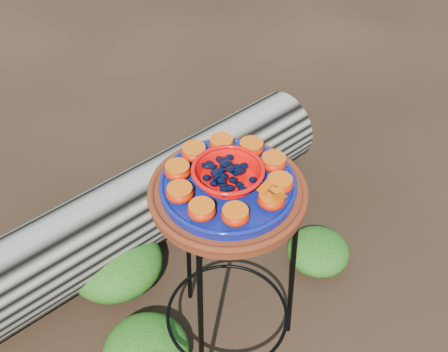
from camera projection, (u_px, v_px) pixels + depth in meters
ground at (227, 338)px, 1.97m from camera, size 60.00×60.00×0.00m
plant_stand at (227, 278)px, 1.73m from camera, size 0.44×0.44×0.70m
terracotta_saucer at (228, 194)px, 1.48m from camera, size 0.42×0.42×0.03m
cobalt_plate at (228, 186)px, 1.46m from camera, size 0.36×0.36×0.02m
red_bowl at (228, 176)px, 1.44m from camera, size 0.18×0.18×0.05m
glass_gems at (228, 165)px, 1.41m from camera, size 0.14×0.14×0.02m
orange_half_0 at (271, 200)px, 1.38m from camera, size 0.07×0.07×0.04m
orange_half_1 at (280, 184)px, 1.42m from camera, size 0.07×0.07×0.04m
orange_half_2 at (274, 163)px, 1.48m from camera, size 0.07×0.07×0.04m
orange_half_3 at (251, 148)px, 1.53m from camera, size 0.07×0.07×0.04m
orange_half_4 at (222, 144)px, 1.54m from camera, size 0.07×0.07×0.04m
orange_half_5 at (194, 153)px, 1.51m from camera, size 0.07×0.07×0.04m
orange_half_6 at (178, 171)px, 1.46m from camera, size 0.07×0.07×0.04m
orange_half_7 at (180, 193)px, 1.40m from camera, size 0.07×0.07×0.04m
orange_half_8 at (202, 211)px, 1.36m from camera, size 0.07×0.07×0.04m
orange_half_9 at (235, 215)px, 1.34m from camera, size 0.07×0.07×0.04m
butterfly at (272, 192)px, 1.36m from camera, size 0.09×0.06×0.01m
driftwood_log at (137, 209)px, 2.21m from camera, size 1.70×0.51×0.32m
foliage_left at (146, 350)px, 1.86m from camera, size 0.29×0.29×0.14m
foliage_right at (318, 250)px, 2.18m from camera, size 0.24×0.24×0.12m
foliage_back at (115, 261)px, 2.11m from camera, size 0.36×0.36×0.18m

